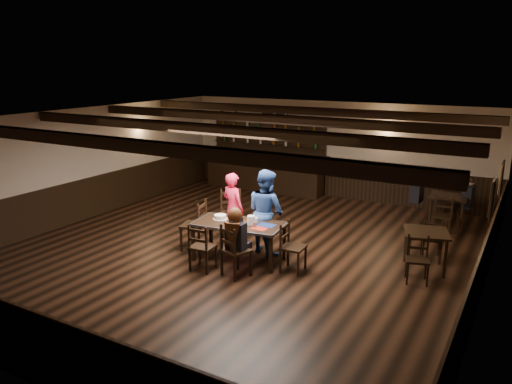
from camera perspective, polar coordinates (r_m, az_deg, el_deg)
The scene contains 25 objects.
ground at distance 10.29m, azimuth -1.60°, elevation -6.70°, with size 10.00×10.00×0.00m, color black.
room_shell at distance 9.82m, azimuth -1.51°, elevation 2.89°, with size 9.02×10.02×2.71m.
dining_table at distance 9.60m, azimuth -1.98°, elevation -3.96°, with size 1.82×1.07×0.75m.
chair_near_left at distance 9.19m, azimuth -6.37°, elevation -5.95°, with size 0.45×0.43×0.90m.
chair_near_right at distance 8.90m, azimuth -2.72°, elevation -6.31°, with size 0.57×0.56×0.97m.
chair_end_left at distance 10.23m, azimuth -6.71°, elevation -3.35°, with size 0.56×0.58×1.03m.
chair_end_right at distance 9.19m, azimuth 3.83°, elevation -5.80°, with size 0.43×0.45×0.92m.
chair_far_pushed at distance 11.04m, azimuth -2.86°, elevation -1.91°, with size 0.66×0.66×1.03m.
woman_pink at distance 10.45m, azimuth -2.64°, elevation -1.92°, with size 0.56×0.37×1.54m, color #FF2D4E.
man_blue at distance 9.97m, azimuth 1.14°, elevation -2.21°, with size 0.83×0.65×1.71m, color navy.
seated_person at distance 8.83m, azimuth -2.37°, elevation -4.53°, with size 0.35×0.52×0.85m.
cake at distance 9.82m, azimuth -4.12°, elevation -2.88°, with size 0.29×0.29×0.09m.
plate_stack_a at distance 9.58m, azimuth -2.61°, elevation -3.10°, with size 0.16×0.16×0.15m, color white.
plate_stack_b at distance 9.47m, azimuth -0.57°, elevation -3.23°, with size 0.15×0.15×0.17m, color white.
tea_light at distance 9.65m, azimuth -1.55°, elevation -3.28°, with size 0.05×0.05×0.06m.
salt_shaker at distance 9.37m, azimuth -0.14°, elevation -3.71°, with size 0.03×0.03×0.08m, color silver.
pepper_shaker at distance 9.32m, azimuth -0.15°, elevation -3.77°, with size 0.04×0.04×0.09m, color #A5A8AD.
drink_glass at distance 9.56m, azimuth 0.04°, elevation -3.25°, with size 0.07×0.07×0.11m, color silver.
menu_red at distance 9.27m, azimuth 0.38°, elevation -4.18°, with size 0.29×0.20×0.00m, color maroon.
menu_blue at distance 9.46m, azimuth 1.18°, elevation -3.79°, with size 0.34×0.24×0.00m, color navy.
bar_counter at distance 15.00m, azimuth 1.04°, elevation 3.01°, with size 3.89×0.70×2.20m.
back_table_a at distance 9.67m, azimuth 18.88°, elevation -4.85°, with size 0.96×0.96×0.75m.
back_table_b at distance 12.39m, azimuth 21.10°, elevation -0.84°, with size 0.86×0.86×0.75m.
bg_patron_left at distance 12.57m, azimuth 17.95°, elevation 0.69°, with size 0.27×0.41×0.81m.
bg_patron_right at distance 12.49m, azimuth 23.13°, elevation -0.00°, with size 0.27×0.39×0.75m.
Camera 1 is at (5.00, -8.19, 3.73)m, focal length 35.00 mm.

